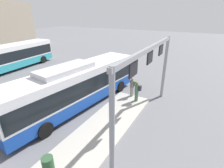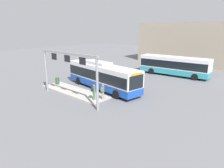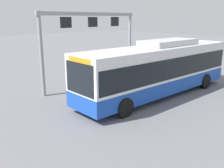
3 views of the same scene
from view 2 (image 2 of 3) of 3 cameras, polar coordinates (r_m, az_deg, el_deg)
name	(u,v)px [view 2 (image 2 of 3)]	position (r m, az deg, el deg)	size (l,w,h in m)	color
ground_plane	(102,89)	(26.23, -2.83, -1.29)	(120.00, 120.00, 0.00)	slate
platform_curb	(74,91)	(25.20, -10.72, -2.06)	(10.00, 2.80, 0.16)	#B2ADA3
bus_main	(102,75)	(25.77, -2.89, 2.58)	(12.17, 4.01, 3.46)	#1947AD
bus_background_left	(174,65)	(34.77, 17.07, 5.19)	(11.36, 3.36, 3.10)	teal
person_boarding	(94,92)	(21.49, -5.12, -2.18)	(0.35, 0.53, 1.67)	#476B4C
person_waiting_near	(103,92)	(21.49, -2.63, -2.13)	(0.53, 0.61, 1.67)	gray
platform_sign_gantry	(68,66)	(21.72, -12.44, 5.07)	(9.36, 0.24, 5.20)	gray
station_building	(199,44)	(47.98, 23.40, 10.39)	(26.13, 8.00, 8.77)	tan
trash_bin	(57,81)	(28.58, -15.15, 0.85)	(0.52, 0.52, 0.90)	#2D5133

